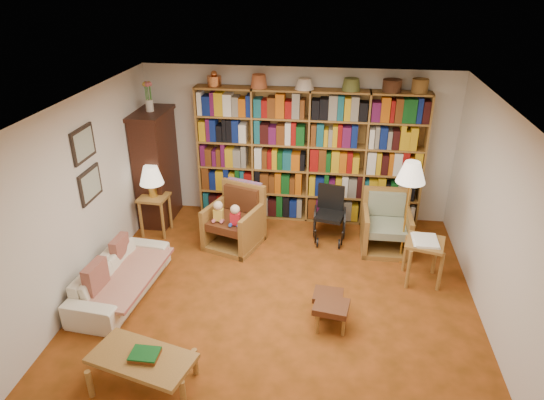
% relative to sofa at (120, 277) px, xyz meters
% --- Properties ---
extents(floor, '(5.00, 5.00, 0.00)m').
position_rel_sofa_xyz_m(floor, '(2.05, 0.12, -0.24)').
color(floor, '#9B4617').
rests_on(floor, ground).
extents(ceiling, '(5.00, 5.00, 0.00)m').
position_rel_sofa_xyz_m(ceiling, '(2.05, 0.12, 2.26)').
color(ceiling, white).
rests_on(ceiling, wall_back).
extents(wall_back, '(5.00, 0.00, 5.00)m').
position_rel_sofa_xyz_m(wall_back, '(2.05, 2.62, 1.01)').
color(wall_back, silver).
rests_on(wall_back, floor).
extents(wall_front, '(5.00, 0.00, 5.00)m').
position_rel_sofa_xyz_m(wall_front, '(2.05, -2.38, 1.01)').
color(wall_front, silver).
rests_on(wall_front, floor).
extents(wall_left, '(0.00, 5.00, 5.00)m').
position_rel_sofa_xyz_m(wall_left, '(-0.45, 0.12, 1.01)').
color(wall_left, silver).
rests_on(wall_left, floor).
extents(wall_right, '(0.00, 5.00, 5.00)m').
position_rel_sofa_xyz_m(wall_right, '(4.55, 0.12, 1.01)').
color(wall_right, silver).
rests_on(wall_right, floor).
extents(bookshelf, '(3.60, 0.30, 2.42)m').
position_rel_sofa_xyz_m(bookshelf, '(2.25, 2.45, 0.93)').
color(bookshelf, '#9F6E31').
rests_on(bookshelf, floor).
extents(curio_cabinet, '(0.50, 0.95, 2.40)m').
position_rel_sofa_xyz_m(curio_cabinet, '(-0.20, 2.12, 0.71)').
color(curio_cabinet, '#37170F').
rests_on(curio_cabinet, floor).
extents(framed_pictures, '(0.03, 0.52, 0.97)m').
position_rel_sofa_xyz_m(framed_pictures, '(-0.43, 0.42, 1.38)').
color(framed_pictures, black).
rests_on(framed_pictures, wall_left).
extents(sofa, '(1.73, 0.80, 0.49)m').
position_rel_sofa_xyz_m(sofa, '(0.00, 0.00, 0.00)').
color(sofa, beige).
rests_on(sofa, floor).
extents(sofa_throw, '(0.90, 1.52, 0.04)m').
position_rel_sofa_xyz_m(sofa_throw, '(0.05, 0.00, 0.06)').
color(sofa_throw, beige).
rests_on(sofa_throw, sofa).
extents(cushion_left, '(0.13, 0.36, 0.35)m').
position_rel_sofa_xyz_m(cushion_left, '(-0.13, 0.35, 0.21)').
color(cushion_left, maroon).
rests_on(cushion_left, sofa).
extents(cushion_right, '(0.16, 0.40, 0.39)m').
position_rel_sofa_xyz_m(cushion_right, '(-0.13, -0.35, 0.21)').
color(cushion_right, maroon).
rests_on(cushion_right, sofa).
extents(side_table_lamp, '(0.46, 0.46, 0.65)m').
position_rel_sofa_xyz_m(side_table_lamp, '(-0.10, 1.61, 0.24)').
color(side_table_lamp, '#9F6E31').
rests_on(side_table_lamp, floor).
extents(table_lamp, '(0.37, 0.37, 0.51)m').
position_rel_sofa_xyz_m(table_lamp, '(-0.10, 1.61, 0.74)').
color(table_lamp, gold).
rests_on(table_lamp, side_table_lamp).
extents(armchair_leather, '(0.97, 0.97, 0.94)m').
position_rel_sofa_xyz_m(armchair_leather, '(1.21, 1.50, 0.14)').
color(armchair_leather, '#9F6E31').
rests_on(armchair_leather, floor).
extents(armchair_sage, '(0.71, 0.74, 0.88)m').
position_rel_sofa_xyz_m(armchair_sage, '(3.49, 1.68, 0.09)').
color(armchair_sage, '#9F6E31').
rests_on(armchair_sage, floor).
extents(wheelchair, '(0.49, 0.68, 0.85)m').
position_rel_sofa_xyz_m(wheelchair, '(2.65, 1.85, 0.14)').
color(wheelchair, black).
rests_on(wheelchair, floor).
extents(floor_lamp, '(0.40, 0.40, 1.52)m').
position_rel_sofa_xyz_m(floor_lamp, '(3.71, 1.35, 1.07)').
color(floor_lamp, gold).
rests_on(floor_lamp, floor).
extents(side_table_papers, '(0.58, 0.58, 0.64)m').
position_rel_sofa_xyz_m(side_table_papers, '(3.92, 0.82, 0.26)').
color(side_table_papers, '#9F6E31').
rests_on(side_table_papers, floor).
extents(footstool_a, '(0.38, 0.33, 0.30)m').
position_rel_sofa_xyz_m(footstool_a, '(2.69, -0.06, 0.00)').
color(footstool_a, '#4F2A15').
rests_on(footstool_a, floor).
extents(footstool_b, '(0.45, 0.40, 0.34)m').
position_rel_sofa_xyz_m(footstool_b, '(2.73, -0.31, 0.03)').
color(footstool_b, '#4F2A15').
rests_on(footstool_b, floor).
extents(coffee_table, '(1.14, 0.76, 0.43)m').
position_rel_sofa_xyz_m(coffee_table, '(0.87, -1.45, 0.09)').
color(coffee_table, '#9F6E31').
rests_on(coffee_table, floor).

